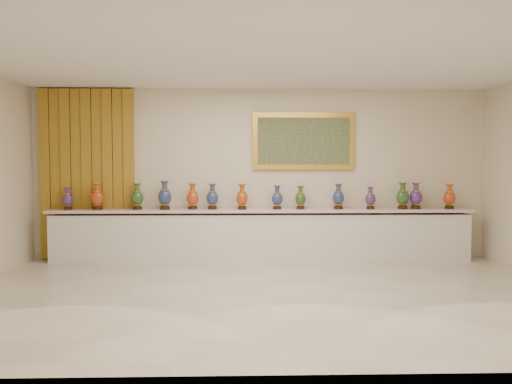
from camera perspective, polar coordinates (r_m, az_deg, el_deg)
ground at (r=6.55m, az=1.36°, el=-11.56°), size 8.00×8.00×0.00m
room at (r=9.02m, az=-15.02°, el=2.56°), size 8.00×8.00×8.00m
counter at (r=8.69m, az=0.61°, el=-5.00°), size 7.28×0.48×0.90m
vase_0 at (r=9.09m, az=-20.71°, el=-0.78°), size 0.23×0.23×0.40m
vase_1 at (r=8.91m, az=-17.69°, el=-0.61°), size 0.26×0.26×0.46m
vase_2 at (r=8.77m, az=-13.42°, el=-0.62°), size 0.23×0.23×0.46m
vase_3 at (r=8.67m, az=-10.39°, el=-0.52°), size 0.23×0.23×0.50m
vase_4 at (r=8.65m, az=-7.27°, el=-0.64°), size 0.26×0.26×0.45m
vase_5 at (r=8.62m, az=-5.00°, el=-0.65°), size 0.22×0.22×0.44m
vase_6 at (r=8.57m, az=-1.60°, el=-0.68°), size 0.25×0.25×0.44m
vase_7 at (r=8.61m, az=2.43°, el=-0.75°), size 0.22×0.22×0.41m
vase_8 at (r=8.67m, az=5.10°, el=-0.75°), size 0.24×0.24×0.40m
vase_9 at (r=8.75m, az=9.40°, el=-0.63°), size 0.27×0.27×0.44m
vase_10 at (r=8.86m, az=12.94°, el=-0.77°), size 0.22×0.22×0.39m
vase_11 at (r=9.01m, az=16.41°, el=-0.54°), size 0.28×0.28×0.47m
vase_12 at (r=9.09m, az=17.80°, el=-0.55°), size 0.25×0.25×0.46m
vase_13 at (r=9.31m, az=21.24°, el=-0.60°), size 0.26×0.26×0.44m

